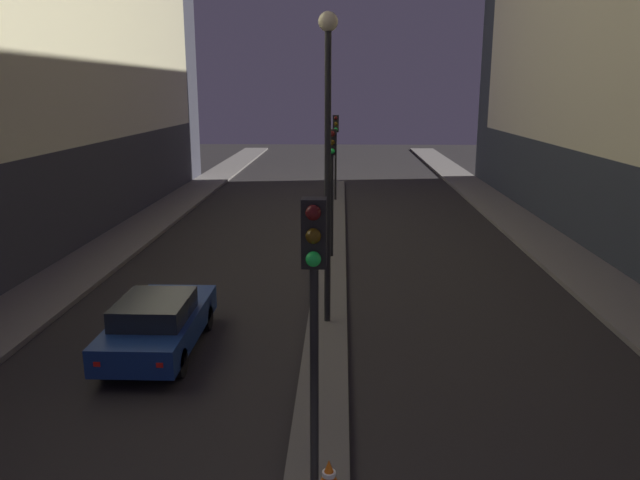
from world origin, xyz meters
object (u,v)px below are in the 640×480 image
traffic_light_mid (332,164)px  traffic_cone_far (329,476)px  traffic_light_far (336,138)px  traffic_light_near (314,290)px  car_left_lane (159,323)px  street_lamp (328,127)px

traffic_light_mid → traffic_cone_far: (0.20, -13.65, -3.08)m
traffic_light_mid → traffic_light_far: size_ratio=1.00×
traffic_light_near → car_left_lane: bearing=123.9°
traffic_light_near → traffic_cone_far: (0.20, 0.48, -3.08)m
street_lamp → car_left_lane: bearing=-155.4°
street_lamp → car_left_lane: street_lamp is taller
car_left_lane → street_lamp: bearing=24.6°
traffic_light_far → street_lamp: size_ratio=0.59×
traffic_light_mid → street_lamp: bearing=-90.0°
street_lamp → traffic_cone_far: 8.59m
traffic_light_far → traffic_cone_far: size_ratio=8.46×
traffic_light_mid → car_left_lane: size_ratio=1.03×
traffic_light_near → traffic_light_mid: size_ratio=1.00×
car_left_lane → traffic_light_far: bearing=79.0°
traffic_light_mid → traffic_light_far: same height
street_lamp → car_left_lane: (-3.92, -1.80, -4.43)m
traffic_light_far → car_left_lane: 20.82m
traffic_light_near → car_left_lane: 7.56m
traffic_cone_far → traffic_light_far: bearing=90.4°
traffic_light_mid → street_lamp: 6.70m
traffic_light_near → traffic_light_mid: 14.13m
traffic_cone_far → traffic_light_mid: bearing=90.8°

